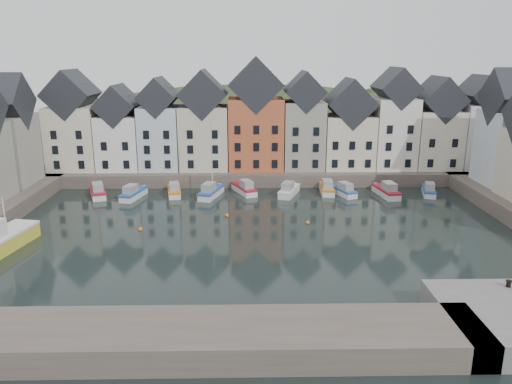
{
  "coord_description": "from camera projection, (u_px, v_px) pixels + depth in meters",
  "views": [
    {
      "loc": [
        -1.45,
        -52.67,
        20.05
      ],
      "look_at": [
        -0.32,
        6.0,
        3.8
      ],
      "focal_mm": 35.0,
      "sensor_mm": 36.0,
      "label": 1
    }
  ],
  "objects": [
    {
      "name": "mooring_buoys",
      "position": [
        226.0,
        222.0,
        61.15
      ],
      "size": [
        20.5,
        5.5,
        0.5
      ],
      "color": "orange",
      "rests_on": "ground"
    },
    {
      "name": "far_terrace",
      "position": [
        275.0,
        126.0,
        80.8
      ],
      "size": [
        72.37,
        8.16,
        17.78
      ],
      "color": "beige",
      "rests_on": "far_quay"
    },
    {
      "name": "ground",
      "position": [
        260.0,
        239.0,
        56.12
      ],
      "size": [
        260.0,
        260.0,
        0.0
      ],
      "primitive_type": "plane",
      "color": "black",
      "rests_on": "ground"
    },
    {
      "name": "boat_e",
      "position": [
        245.0,
        189.0,
        74.35
      ],
      "size": [
        4.07,
        6.32,
        2.33
      ],
      "rotation": [
        0.0,
        0.0,
        0.39
      ],
      "color": "silver",
      "rests_on": "ground"
    },
    {
      "name": "boat_b",
      "position": [
        133.0,
        194.0,
        71.73
      ],
      "size": [
        3.19,
        6.31,
        2.32
      ],
      "rotation": [
        0.0,
        0.0,
        -0.23
      ],
      "color": "silver",
      "rests_on": "ground"
    },
    {
      "name": "boat_i",
      "position": [
        387.0,
        191.0,
        72.83
      ],
      "size": [
        2.92,
        6.61,
        2.45
      ],
      "rotation": [
        0.0,
        0.0,
        0.15
      ],
      "color": "silver",
      "rests_on": "ground"
    },
    {
      "name": "boat_a",
      "position": [
        98.0,
        192.0,
        72.63
      ],
      "size": [
        3.98,
        6.53,
        2.4
      ],
      "rotation": [
        0.0,
        0.0,
        0.35
      ],
      "color": "silver",
      "rests_on": "ground"
    },
    {
      "name": "far_quay",
      "position": [
        255.0,
        170.0,
        84.76
      ],
      "size": [
        90.0,
        16.0,
        2.0
      ],
      "primitive_type": "cube",
      "color": "#50463D",
      "rests_on": "ground"
    },
    {
      "name": "hillside",
      "position": [
        253.0,
        225.0,
        114.88
      ],
      "size": [
        153.6,
        70.4,
        64.0
      ],
      "color": "#273319",
      "rests_on": "ground"
    },
    {
      "name": "boat_d",
      "position": [
        211.0,
        192.0,
        72.39
      ],
      "size": [
        3.68,
        6.66,
        12.16
      ],
      "rotation": [
        0.0,
        0.0,
        -0.29
      ],
      "color": "silver",
      "rests_on": "ground"
    },
    {
      "name": "near_wall",
      "position": [
        124.0,
        340.0,
        34.47
      ],
      "size": [
        50.0,
        6.0,
        2.0
      ],
      "primitive_type": "cube",
      "color": "#50463D",
      "rests_on": "ground"
    },
    {
      "name": "boat_g",
      "position": [
        327.0,
        188.0,
        74.63
      ],
      "size": [
        2.15,
        6.12,
        2.32
      ],
      "rotation": [
        0.0,
        0.0,
        -0.05
      ],
      "color": "silver",
      "rests_on": "ground"
    },
    {
      "name": "boat_h",
      "position": [
        343.0,
        191.0,
        73.47
      ],
      "size": [
        3.83,
        5.97,
        2.2
      ],
      "rotation": [
        0.0,
        0.0,
        0.39
      ],
      "color": "silver",
      "rests_on": "ground"
    },
    {
      "name": "boat_j",
      "position": [
        429.0,
        190.0,
        73.57
      ],
      "size": [
        3.11,
        5.82,
        2.14
      ],
      "rotation": [
        0.0,
        0.0,
        -0.26
      ],
      "color": "silver",
      "rests_on": "ground"
    },
    {
      "name": "boat_f",
      "position": [
        289.0,
        191.0,
        73.31
      ],
      "size": [
        3.81,
        6.35,
        2.33
      ],
      "rotation": [
        0.0,
        0.0,
        -0.34
      ],
      "color": "silver",
      "rests_on": "ground"
    },
    {
      "name": "mooring_bollard",
      "position": [
        509.0,
        283.0,
        39.97
      ],
      "size": [
        0.48,
        0.48,
        0.56
      ],
      "color": "black",
      "rests_on": "near_quay"
    },
    {
      "name": "boat_c",
      "position": [
        174.0,
        191.0,
        73.36
      ],
      "size": [
        2.75,
        6.03,
        2.23
      ],
      "rotation": [
        0.0,
        0.0,
        0.17
      ],
      "color": "silver",
      "rests_on": "ground"
    }
  ]
}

